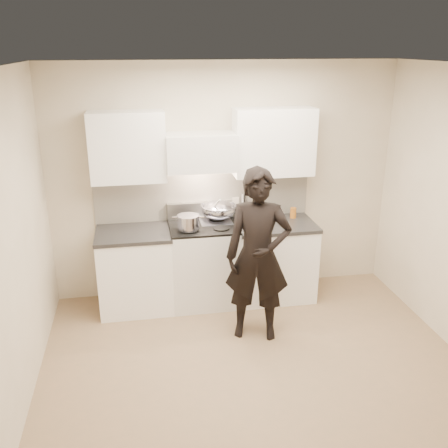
% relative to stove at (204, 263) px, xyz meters
% --- Properties ---
extents(ground_plane, '(4.00, 4.00, 0.00)m').
position_rel_stove_xyz_m(ground_plane, '(0.30, -1.42, -0.47)').
color(ground_plane, '#8C6E50').
extents(room_shell, '(4.04, 3.54, 2.70)m').
position_rel_stove_xyz_m(room_shell, '(0.24, -1.05, 1.12)').
color(room_shell, beige).
rests_on(room_shell, ground).
extents(stove, '(0.76, 0.65, 0.96)m').
position_rel_stove_xyz_m(stove, '(0.00, 0.00, 0.00)').
color(stove, silver).
rests_on(stove, ground).
extents(counter_right, '(0.92, 0.67, 0.92)m').
position_rel_stove_xyz_m(counter_right, '(0.83, 0.00, -0.01)').
color(counter_right, white).
rests_on(counter_right, ground).
extents(counter_left, '(0.82, 0.67, 0.92)m').
position_rel_stove_xyz_m(counter_left, '(-0.78, 0.00, -0.01)').
color(counter_left, white).
rests_on(counter_left, ground).
extents(wok, '(0.41, 0.50, 0.33)m').
position_rel_stove_xyz_m(wok, '(0.20, 0.14, 0.59)').
color(wok, '#B4B5CA').
rests_on(wok, stove).
extents(stock_pot, '(0.34, 0.26, 0.16)m').
position_rel_stove_xyz_m(stock_pot, '(-0.18, -0.13, 0.56)').
color(stock_pot, '#B4B5CA').
rests_on(stock_pot, stove).
extents(utensil_crock, '(0.12, 0.12, 0.32)m').
position_rel_stove_xyz_m(utensil_crock, '(0.50, 0.18, 0.54)').
color(utensil_crock, '#B4B4B4').
rests_on(utensil_crock, counter_right).
extents(spice_jar, '(0.04, 0.04, 0.09)m').
position_rel_stove_xyz_m(spice_jar, '(0.63, 0.20, 0.49)').
color(spice_jar, orange).
rests_on(spice_jar, counter_right).
extents(oil_glass, '(0.07, 0.07, 0.12)m').
position_rel_stove_xyz_m(oil_glass, '(1.09, 0.14, 0.51)').
color(oil_glass, '#AD621C').
rests_on(oil_glass, counter_right).
extents(person, '(0.74, 0.58, 1.77)m').
position_rel_stove_xyz_m(person, '(0.43, -0.81, 0.41)').
color(person, black).
rests_on(person, ground).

